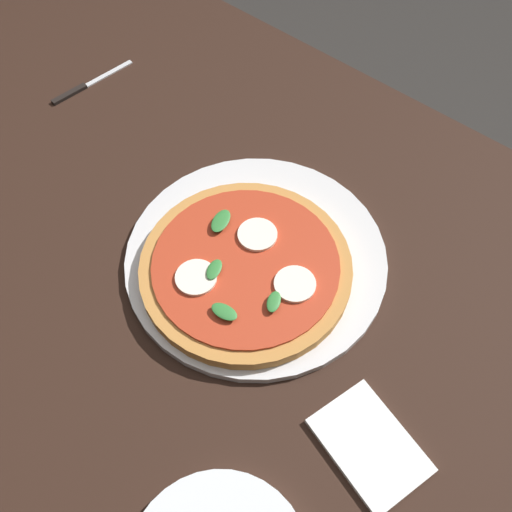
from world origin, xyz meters
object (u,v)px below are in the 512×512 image
object	(u,v)px
dining_table	(201,261)
napkin	(370,445)
serving_tray	(256,258)
knife	(83,87)
pizza	(246,267)

from	to	relation	value
dining_table	napkin	world-z (taller)	napkin
dining_table	napkin	size ratio (longest dim) A/B	12.30
serving_tray	knife	xyz separation A→B (m)	(-0.47, 0.08, -0.00)
serving_tray	pizza	xyz separation A→B (m)	(0.01, -0.03, 0.02)
dining_table	knife	size ratio (longest dim) A/B	9.67
knife	serving_tray	bearing A→B (deg)	-9.44
dining_table	napkin	xyz separation A→B (m)	(0.37, -0.10, 0.09)
dining_table	serving_tray	xyz separation A→B (m)	(0.10, 0.01, 0.09)
dining_table	knife	bearing A→B (deg)	165.85
knife	pizza	bearing A→B (deg)	-12.74
dining_table	napkin	distance (m)	0.40
serving_tray	pizza	bearing A→B (deg)	-76.86
napkin	knife	xyz separation A→B (m)	(-0.73, 0.19, -0.00)
pizza	napkin	world-z (taller)	pizza
dining_table	napkin	bearing A→B (deg)	-14.74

